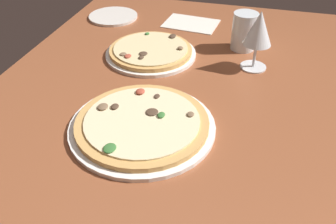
# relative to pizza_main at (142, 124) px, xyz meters

# --- Properties ---
(dining_table) EXTENTS (1.50, 1.10, 0.04)m
(dining_table) POSITION_rel_pizza_main_xyz_m (-0.07, 0.10, -0.03)
(dining_table) COLOR brown
(dining_table) RESTS_ON ground
(pizza_main) EXTENTS (0.33, 0.33, 0.03)m
(pizza_main) POSITION_rel_pizza_main_xyz_m (0.00, 0.00, 0.00)
(pizza_main) COLOR white
(pizza_main) RESTS_ON dining_table
(pizza_side) EXTENTS (0.27, 0.27, 0.03)m
(pizza_side) POSITION_rel_pizza_main_xyz_m (-0.34, -0.08, 0.00)
(pizza_side) COLOR white
(pizza_side) RESTS_ON dining_table
(wine_glass_far) EXTENTS (0.08, 0.08, 0.17)m
(wine_glass_far) POSITION_rel_pizza_main_xyz_m (-0.34, 0.22, 0.10)
(wine_glass_far) COLOR silver
(wine_glass_far) RESTS_ON dining_table
(water_glass) EXTENTS (0.07, 0.07, 0.11)m
(water_glass) POSITION_rel_pizza_main_xyz_m (-0.45, 0.18, 0.04)
(water_glass) COLOR silver
(water_glass) RESTS_ON dining_table
(side_plate) EXTENTS (0.18, 0.18, 0.01)m
(side_plate) POSITION_rel_pizza_main_xyz_m (-0.58, -0.30, -0.01)
(side_plate) COLOR silver
(side_plate) RESTS_ON dining_table
(paper_menu) EXTENTS (0.15, 0.19, 0.00)m
(paper_menu) POSITION_rel_pizza_main_xyz_m (-0.60, -0.02, -0.01)
(paper_menu) COLOR silver
(paper_menu) RESTS_ON dining_table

